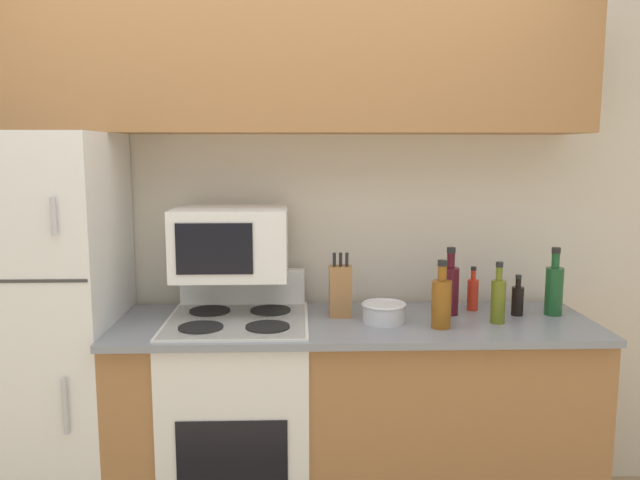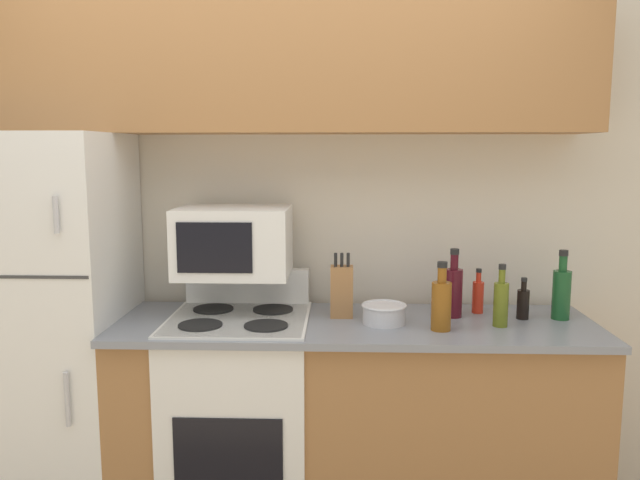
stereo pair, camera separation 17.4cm
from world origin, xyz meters
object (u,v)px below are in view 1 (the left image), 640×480
at_px(bowl, 384,312).
at_px(refrigerator, 43,337).
at_px(bottle_wine_red, 450,288).
at_px(bottle_wine_green, 554,289).
at_px(microwave, 231,242).
at_px(bottle_hot_sauce, 473,293).
at_px(knife_block, 340,291).
at_px(stove, 239,421).
at_px(bottle_whiskey, 441,301).
at_px(bottle_soy_sauce, 518,299).
at_px(bottle_olive_oil, 498,299).

bearing_deg(bowl, refrigerator, 177.56).
height_order(bottle_wine_red, bottle_wine_green, same).
distance_m(microwave, bottle_hot_sauce, 1.11).
relative_size(microwave, bowl, 2.56).
height_order(microwave, bottle_wine_green, microwave).
bearing_deg(knife_block, refrigerator, -178.22).
bearing_deg(bowl, bottle_wine_red, 20.72).
relative_size(bottle_wine_red, bottle_wine_green, 1.00).
distance_m(stove, bottle_whiskey, 1.02).
distance_m(knife_block, bottle_soy_sauce, 0.78).
xyz_separation_m(stove, microwave, (-0.03, 0.10, 0.77)).
bearing_deg(bowl, bottle_olive_oil, -3.17).
distance_m(knife_block, bottle_olive_oil, 0.67).
height_order(bottle_hot_sauce, bottle_olive_oil, bottle_olive_oil).
bearing_deg(knife_block, bottle_wine_red, 1.77).
height_order(bottle_hot_sauce, bottle_wine_green, bottle_wine_green).
distance_m(refrigerator, bottle_hot_sauce, 1.89).
bearing_deg(bottle_wine_red, bottle_olive_oil, -40.22).
relative_size(stove, bottle_whiskey, 3.94).
distance_m(bottle_soy_sauce, bottle_whiskey, 0.42).
bearing_deg(bottle_soy_sauce, bottle_wine_green, 1.50).
relative_size(stove, bottle_wine_red, 3.68).
relative_size(stove, knife_block, 3.90).
bearing_deg(bottle_hot_sauce, refrigerator, -176.16).
bearing_deg(bowl, microwave, 168.21).
xyz_separation_m(stove, bottle_whiskey, (0.84, -0.12, 0.56)).
height_order(stove, bottle_hot_sauce, bottle_hot_sauce).
bearing_deg(microwave, bottle_wine_green, -1.59).
xyz_separation_m(stove, bottle_olive_oil, (1.10, -0.06, 0.55)).
relative_size(stove, bowl, 5.80).
bearing_deg(bottle_olive_oil, bottle_hot_sauce, 102.28).
height_order(refrigerator, stove, refrigerator).
xyz_separation_m(microwave, bottle_whiskey, (0.87, -0.23, -0.21)).
relative_size(bowl, bottle_whiskey, 0.68).
xyz_separation_m(knife_block, bowl, (0.18, -0.10, -0.07)).
bearing_deg(bottle_olive_oil, stove, 176.88).
xyz_separation_m(bottle_wine_red, bottle_wine_green, (0.46, -0.02, 0.00)).
bearing_deg(bowl, stove, 176.92).
xyz_separation_m(refrigerator, bowl, (1.45, -0.06, 0.11)).
relative_size(refrigerator, bottle_whiskey, 6.16).
xyz_separation_m(bowl, bottle_olive_oil, (0.48, -0.03, 0.06)).
relative_size(knife_block, bottle_whiskey, 1.01).
bearing_deg(knife_block, bottle_hot_sauce, 8.13).
relative_size(microwave, bottle_wine_green, 1.62).
height_order(bowl, bottle_olive_oil, bottle_olive_oil).
distance_m(refrigerator, microwave, 0.90).
distance_m(bottle_wine_red, bottle_wine_green, 0.46).
relative_size(bottle_hot_sauce, bottle_wine_green, 0.67).
distance_m(microwave, bottle_soy_sauce, 1.28).
bearing_deg(bottle_hot_sauce, bottle_olive_oil, -77.72).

